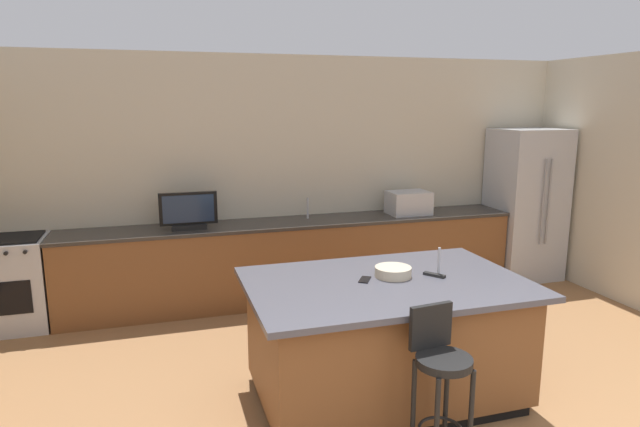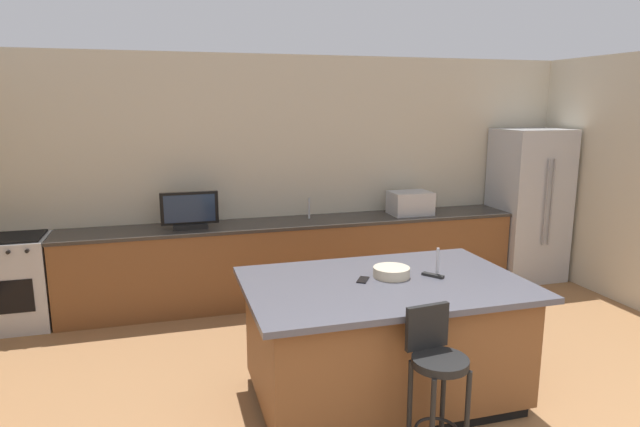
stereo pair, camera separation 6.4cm
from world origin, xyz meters
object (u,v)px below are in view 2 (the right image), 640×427
Objects in this scene: refrigerator at (528,205)px; tv_monitor at (190,212)px; tv_remote at (433,275)px; microwave at (410,203)px; range_oven at (12,282)px; fruit_bowl at (391,272)px; kitchen_island at (383,339)px; cell_phone at (363,280)px; bar_stool_center at (436,374)px.

tv_monitor is (-4.17, -0.00, 0.14)m from refrigerator.
microwave is at bearing 32.91° from tv_remote.
range_oven is 1.56× the size of tv_monitor.
tv_monitor is 2.17× the size of fruit_bowl.
cell_phone reaches higher than kitchen_island.
tv_monitor reaches higher than tv_remote.
bar_stool_center is 5.95× the size of tv_remote.
tv_remote is at bearing -0.10° from kitchen_island.
tv_remote is (0.54, -0.06, 0.01)m from cell_phone.
refrigerator reaches higher than cell_phone.
refrigerator is 1.88× the size of bar_stool_center.
microwave is at bearing 89.72° from cell_phone.
tv_monitor is at bearing 119.69° from kitchen_island.
refrigerator is 3.96× the size of microwave.
fruit_bowl is at bearing 77.97° from bar_stool_center.
cell_phone is (2.88, -2.23, 0.47)m from range_oven.
tv_remote is at bearing -111.33° from microwave.
microwave is at bearing 61.53° from fruit_bowl.
range_oven is 1.86m from tv_monitor.
bar_stool_center is at bearing -48.38° from cell_phone.
refrigerator is 6.91× the size of fruit_bowl.
tv_remote is (1.67, -2.24, -0.15)m from tv_monitor.
range_oven is 4.34m from bar_stool_center.
fruit_bowl is 0.24m from cell_phone.
bar_stool_center is (3.03, -3.11, 0.15)m from range_oven.
kitchen_island is 4.27× the size of microwave.
cell_phone is 0.54m from tv_remote.
refrigerator reaches higher than tv_remote.
bar_stool_center is at bearing -45.82° from range_oven.
refrigerator is at bearing 6.06° from tv_remote.
kitchen_island is 2.65m from tv_monitor.
fruit_bowl is (0.09, 0.08, 0.49)m from kitchen_island.
bar_stool_center reaches higher than fruit_bowl.
refrigerator is 3.19× the size of tv_monitor.
range_oven is at bearing 179.53° from refrigerator.
refrigerator is at bearing 40.33° from bar_stool_center.
bar_stool_center reaches higher than kitchen_island.
cell_phone is (-3.04, -2.18, -0.01)m from refrigerator.
kitchen_island is 3.44× the size of tv_monitor.
microwave is 2.56m from tv_monitor.
fruit_bowl is at bearing -142.44° from refrigerator.
tv_remote is at bearing -33.79° from range_oven.
fruit_bowl is (-2.81, -2.16, 0.02)m from refrigerator.
fruit_bowl is at bearing -118.47° from microwave.
refrigerator is 12.67× the size of cell_phone.
fruit_bowl is at bearing 42.64° from kitchen_island.
fruit_bowl is 1.83× the size of cell_phone.
range_oven is at bearing 110.46° from tv_remote.
bar_stool_center reaches higher than tv_remote.
kitchen_island is at bearing -60.31° from tv_monitor.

